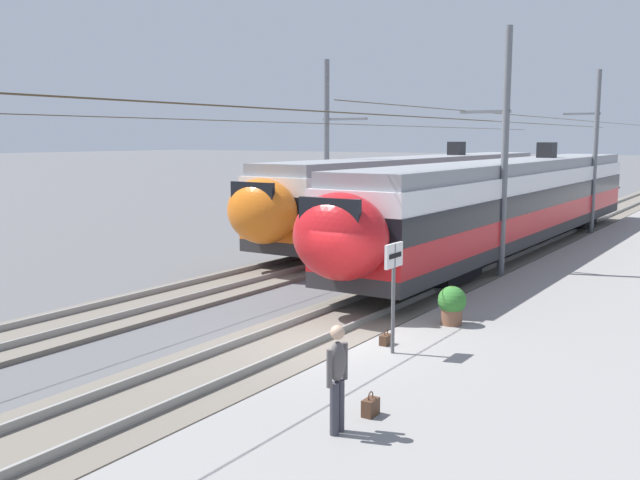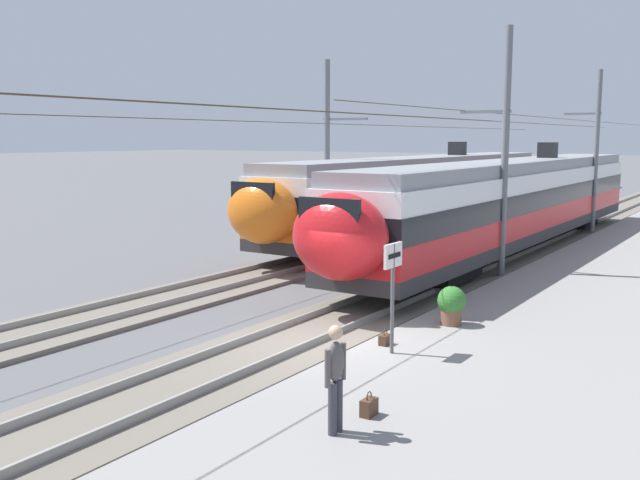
% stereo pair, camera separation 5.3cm
% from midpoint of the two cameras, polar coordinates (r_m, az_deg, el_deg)
% --- Properties ---
extents(ground_plane, '(400.00, 400.00, 0.00)m').
position_cam_midpoint_polar(ground_plane, '(16.32, 0.34, -8.75)').
color(ground_plane, '#565659').
extents(platform_slab, '(120.00, 8.26, 0.29)m').
position_cam_midpoint_polar(platform_slab, '(14.31, 18.00, -11.02)').
color(platform_slab, gray).
rests_on(platform_slab, ground).
extents(track_near, '(120.00, 3.00, 0.28)m').
position_cam_midpoint_polar(track_near, '(16.78, -2.24, -8.04)').
color(track_near, '#6B6359').
rests_on(track_near, ground).
extents(track_far, '(120.00, 3.00, 0.28)m').
position_cam_midpoint_polar(track_far, '(20.41, -15.11, -5.38)').
color(track_far, '#6B6359').
rests_on(track_far, ground).
extents(train_near_platform, '(28.43, 2.92, 4.27)m').
position_cam_midpoint_polar(train_near_platform, '(30.23, 15.08, 3.10)').
color(train_near_platform, '#2D2D30').
rests_on(train_near_platform, track_near).
extents(train_far_track, '(26.61, 2.97, 4.27)m').
position_cam_midpoint_polar(train_far_track, '(35.09, 7.99, 3.96)').
color(train_far_track, '#2D2D30').
rests_on(train_far_track, track_far).
extents(catenary_mast_mid, '(43.02, 1.75, 8.36)m').
position_cam_midpoint_polar(catenary_mast_mid, '(24.56, 14.29, 6.82)').
color(catenary_mast_mid, slate).
rests_on(catenary_mast_mid, ground).
extents(catenary_mast_east, '(43.02, 1.75, 7.99)m').
position_cam_midpoint_polar(catenary_mast_east, '(37.27, 20.95, 6.70)').
color(catenary_mast_east, slate).
rests_on(catenary_mast_east, ground).
extents(catenary_mast_far_side, '(43.02, 2.13, 8.05)m').
position_cam_midpoint_polar(catenary_mast_far_side, '(30.90, 0.67, 7.05)').
color(catenary_mast_far_side, slate).
rests_on(catenary_mast_far_side, ground).
extents(platform_sign, '(0.70, 0.08, 2.32)m').
position_cam_midpoint_polar(platform_sign, '(14.76, 5.80, -2.65)').
color(platform_sign, '#59595B').
rests_on(platform_sign, platform_slab).
extents(passenger_walking, '(0.53, 0.22, 1.69)m').
position_cam_midpoint_polar(passenger_walking, '(10.92, 1.25, -10.61)').
color(passenger_walking, '#383842').
rests_on(passenger_walking, platform_slab).
extents(handbag_beside_passenger, '(0.32, 0.18, 0.41)m').
position_cam_midpoint_polar(handbag_beside_passenger, '(11.87, 3.93, -13.17)').
color(handbag_beside_passenger, '#472D1E').
rests_on(handbag_beside_passenger, platform_slab).
extents(handbag_near_sign, '(0.32, 0.18, 0.35)m').
position_cam_midpoint_polar(handbag_near_sign, '(15.71, 5.20, -7.92)').
color(handbag_near_sign, '#472D1E').
rests_on(handbag_near_sign, platform_slab).
extents(potted_plant_platform_edge, '(0.69, 0.69, 0.94)m').
position_cam_midpoint_polar(potted_plant_platform_edge, '(17.46, 10.42, -4.97)').
color(potted_plant_platform_edge, brown).
rests_on(potted_plant_platform_edge, platform_slab).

